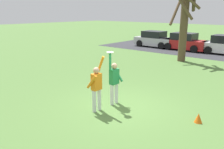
{
  "coord_description": "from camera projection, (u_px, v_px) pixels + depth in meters",
  "views": [
    {
      "loc": [
        5.29,
        -6.62,
        3.56
      ],
      "look_at": [
        -0.41,
        -0.03,
        1.22
      ],
      "focal_mm": 38.03,
      "sensor_mm": 36.0,
      "label": 1
    }
  ],
  "objects": [
    {
      "name": "person_defender",
      "position": [
        96.0,
        85.0,
        8.49
      ],
      "size": [
        0.49,
        0.55,
        2.04
      ],
      "rotation": [
        0.0,
        0.0,
        1.54
      ],
      "color": "silver",
      "rests_on": "ground_plane"
    },
    {
      "name": "parked_car_silver",
      "position": [
        155.0,
        40.0,
        24.21
      ],
      "size": [
        4.11,
        2.06,
        1.59
      ],
      "rotation": [
        0.0,
        0.0,
        -0.01
      ],
      "color": "#BCBCC1",
      "rests_on": "ground_plane"
    },
    {
      "name": "frisbee_disc",
      "position": [
        110.0,
        52.0,
        8.71
      ],
      "size": [
        0.26,
        0.26,
        0.02
      ],
      "primitive_type": "cylinder",
      "color": "white",
      "rests_on": "person_catcher"
    },
    {
      "name": "field_cone_orange",
      "position": [
        198.0,
        118.0,
        7.79
      ],
      "size": [
        0.26,
        0.26,
        0.32
      ],
      "primitive_type": "cone",
      "color": "orange",
      "rests_on": "ground_plane"
    },
    {
      "name": "person_catcher",
      "position": [
        114.0,
        80.0,
        9.16
      ],
      "size": [
        0.49,
        0.55,
        2.08
      ],
      "rotation": [
        0.0,
        0.0,
        -1.6
      ],
      "color": "silver",
      "rests_on": "ground_plane"
    },
    {
      "name": "parked_car_red",
      "position": [
        185.0,
        42.0,
        22.21
      ],
      "size": [
        4.11,
        2.06,
        1.59
      ],
      "rotation": [
        0.0,
        0.0,
        -0.01
      ],
      "color": "red",
      "rests_on": "ground_plane"
    },
    {
      "name": "ground_plane",
      "position": [
        121.0,
        107.0,
        9.1
      ],
      "size": [
        120.0,
        120.0,
        0.0
      ],
      "primitive_type": "plane",
      "color": "#567F3D"
    },
    {
      "name": "bare_tree_tall",
      "position": [
        184.0,
        21.0,
        16.67
      ],
      "size": [
        1.9,
        1.88,
        5.53
      ],
      "color": "brown",
      "rests_on": "ground_plane"
    }
  ]
}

